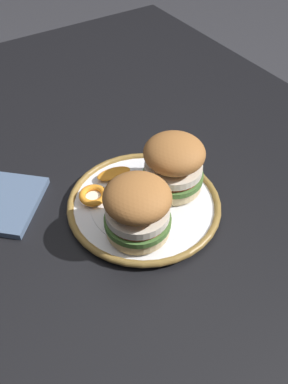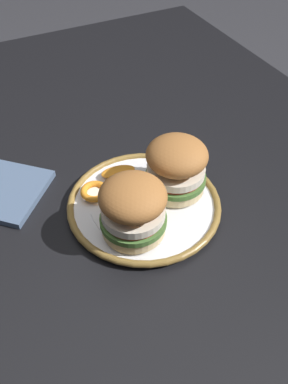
# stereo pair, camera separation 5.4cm
# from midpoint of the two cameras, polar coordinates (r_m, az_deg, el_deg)

# --- Properties ---
(ground_plane) EXTENTS (8.00, 8.00, 0.00)m
(ground_plane) POSITION_cam_midpoint_polar(r_m,az_deg,el_deg) (1.37, -1.05, -21.57)
(ground_plane) COLOR #333338
(dining_table) EXTENTS (1.38, 1.09, 0.73)m
(dining_table) POSITION_cam_midpoint_polar(r_m,az_deg,el_deg) (0.82, -1.64, -3.25)
(dining_table) COLOR black
(dining_table) RESTS_ON ground
(dinner_plate) EXTENTS (0.27, 0.27, 0.02)m
(dinner_plate) POSITION_cam_midpoint_polar(r_m,az_deg,el_deg) (0.72, 2.15, -1.82)
(dinner_plate) COLOR white
(dinner_plate) RESTS_ON dining_table
(sandwich_half_left) EXTENTS (0.14, 0.14, 0.10)m
(sandwich_half_left) POSITION_cam_midpoint_polar(r_m,az_deg,el_deg) (0.70, 6.65, 3.51)
(sandwich_half_left) COLOR beige
(sandwich_half_left) RESTS_ON dinner_plate
(sandwich_half_right) EXTENTS (0.14, 0.14, 0.10)m
(sandwich_half_right) POSITION_cam_midpoint_polar(r_m,az_deg,el_deg) (0.63, 0.91, -2.23)
(sandwich_half_right) COLOR beige
(sandwich_half_right) RESTS_ON dinner_plate
(orange_peel_curled) EXTENTS (0.06, 0.06, 0.01)m
(orange_peel_curled) POSITION_cam_midpoint_polar(r_m,az_deg,el_deg) (0.72, -4.71, -0.01)
(orange_peel_curled) COLOR orange
(orange_peel_curled) RESTS_ON dinner_plate
(orange_peel_strip_long) EXTENTS (0.04, 0.07, 0.01)m
(orange_peel_strip_long) POSITION_cam_midpoint_polar(r_m,az_deg,el_deg) (0.76, -1.57, 2.77)
(orange_peel_strip_long) COLOR orange
(orange_peel_strip_long) RESTS_ON dinner_plate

